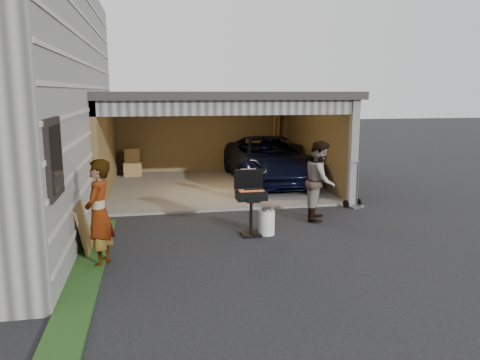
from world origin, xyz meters
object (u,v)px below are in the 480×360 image
at_px(bbq_grill, 251,197).
at_px(plywood_panel, 84,229).
at_px(man, 320,181).
at_px(propane_tank, 267,223).
at_px(hand_truck, 354,198).
at_px(minivan, 269,161).
at_px(woman, 99,214).

xyz_separation_m(bbq_grill, plywood_panel, (-3.19, -0.50, -0.34)).
relative_size(man, propane_tank, 3.61).
bearing_deg(propane_tank, hand_truck, 33.82).
bearing_deg(minivan, woman, -123.93).
relative_size(woman, man, 1.00).
bearing_deg(plywood_panel, bbq_grill, 8.87).
relative_size(minivan, man, 2.81).
bearing_deg(hand_truck, bbq_grill, -170.72).
bearing_deg(propane_tank, plywood_panel, -172.26).
relative_size(minivan, hand_truck, 4.37).
distance_m(woman, man, 5.10).
distance_m(man, propane_tank, 1.86).
relative_size(woman, propane_tank, 3.62).
xyz_separation_m(propane_tank, plywood_panel, (-3.52, -0.48, 0.20)).
relative_size(bbq_grill, propane_tank, 2.66).
distance_m(woman, bbq_grill, 3.09).
height_order(plywood_panel, hand_truck, hand_truck).
height_order(bbq_grill, plywood_panel, bbq_grill).
bearing_deg(propane_tank, man, 31.61).
height_order(woman, bbq_grill, woman).
xyz_separation_m(man, propane_tank, (-1.48, -0.91, -0.66)).
relative_size(bbq_grill, plywood_panel, 1.45).
bearing_deg(bbq_grill, hand_truck, 30.62).
bearing_deg(bbq_grill, propane_tank, -3.40).
distance_m(man, hand_truck, 1.72).
bearing_deg(woman, bbq_grill, 126.48).
bearing_deg(bbq_grill, woman, -156.79).
xyz_separation_m(bbq_grill, hand_truck, (3.08, 1.82, -0.57)).
bearing_deg(woman, hand_truck, 130.46).
bearing_deg(plywood_panel, man, 15.52).
xyz_separation_m(woman, man, (4.65, 2.11, -0.00)).
height_order(bbq_grill, propane_tank, bbq_grill).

